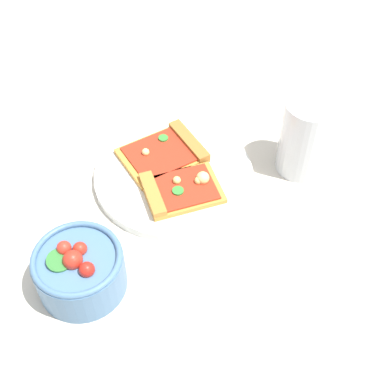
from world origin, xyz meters
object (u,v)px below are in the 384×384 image
Objects in this scene: pizza_slice_near at (177,190)px; pizza_slice_far at (167,152)px; salad_bowl at (80,270)px; plate at (174,175)px; soda_glass at (305,139)px.

pizza_slice_near is 0.08m from pizza_slice_far.
salad_bowl is at bearing 18.40° from pizza_slice_far.
salad_bowl is (0.22, 0.05, 0.03)m from plate.
pizza_slice_far is (-0.02, -0.03, 0.01)m from plate.
pizza_slice_near is (0.03, 0.03, 0.01)m from plate.
pizza_slice_far is 0.25m from salad_bowl.
pizza_slice_near is 1.08× the size of soda_glass.
salad_bowl reaches higher than pizza_slice_near.
pizza_slice_far is at bearing -49.96° from soda_glass.
plate is at bearing -168.29° from salad_bowl.
plate is 1.95× the size of soda_glass.
pizza_slice_far reaches higher than plate.
pizza_slice_near is at bearing 55.44° from pizza_slice_far.
soda_glass is at bearing 167.55° from salad_bowl.
pizza_slice_far is 1.13× the size of soda_glass.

